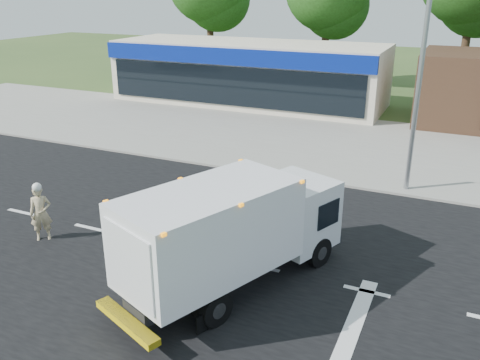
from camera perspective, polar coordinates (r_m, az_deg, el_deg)
The scene contains 9 objects.
ground at distance 14.52m, azimuth 2.20°, elevation -9.76°, with size 120.00×120.00×0.00m, color #385123.
road_asphalt at distance 14.52m, azimuth 2.21°, elevation -9.74°, with size 60.00×14.00×0.02m, color black.
sidewalk at distance 21.62m, azimuth 10.45°, elevation 0.69°, with size 60.00×2.40×0.12m, color gray.
parking_apron at distance 27.05m, azimuth 13.53°, elevation 4.44°, with size 60.00×9.00×0.02m, color gray.
lane_markings at distance 13.05m, azimuth 5.55°, elevation -13.65°, with size 55.20×7.00×0.01m.
ems_box_truck at distance 12.83m, azimuth -0.90°, elevation -5.46°, with size 4.42×6.95×2.96m.
emergency_worker at distance 16.76m, azimuth -21.48°, elevation -3.37°, with size 0.77×0.75×1.89m.
retail_strip_mall at distance 34.78m, azimuth 0.91°, elevation 11.97°, with size 18.00×6.20×4.00m.
traffic_signal_pole at distance 19.50m, azimuth 17.81°, elevation 12.63°, with size 3.51×0.25×8.00m.
Camera 1 is at (4.63, -11.61, 7.40)m, focal length 38.00 mm.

